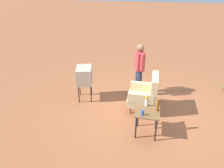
{
  "coord_description": "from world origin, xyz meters",
  "views": [
    {
      "loc": [
        5.01,
        0.13,
        3.33
      ],
      "look_at": [
        -0.08,
        -0.98,
        0.65
      ],
      "focal_mm": 33.09,
      "sensor_mm": 36.0,
      "label": 1
    }
  ],
  "objects_px": {
    "armchair": "(145,94)",
    "tv_on_stand": "(84,75)",
    "side_table": "(147,115)",
    "bottle_tall_amber": "(158,105)",
    "soda_can_blue": "(143,113)",
    "person_standing": "(139,67)",
    "flower_vase": "(147,100)"
  },
  "relations": [
    {
      "from": "armchair",
      "to": "soda_can_blue",
      "type": "relative_size",
      "value": 8.69
    },
    {
      "from": "person_standing",
      "to": "flower_vase",
      "type": "bearing_deg",
      "value": 12.29
    },
    {
      "from": "armchair",
      "to": "soda_can_blue",
      "type": "height_order",
      "value": "armchair"
    },
    {
      "from": "tv_on_stand",
      "to": "soda_can_blue",
      "type": "xyz_separation_m",
      "value": [
        1.39,
        1.83,
        -0.09
      ]
    },
    {
      "from": "flower_vase",
      "to": "tv_on_stand",
      "type": "bearing_deg",
      "value": -117.61
    },
    {
      "from": "side_table",
      "to": "tv_on_stand",
      "type": "distance_m",
      "value": 2.3
    },
    {
      "from": "side_table",
      "to": "tv_on_stand",
      "type": "relative_size",
      "value": 0.61
    },
    {
      "from": "tv_on_stand",
      "to": "flower_vase",
      "type": "distance_m",
      "value": 2.13
    },
    {
      "from": "person_standing",
      "to": "bottle_tall_amber",
      "type": "relative_size",
      "value": 5.47
    },
    {
      "from": "side_table",
      "to": "soda_can_blue",
      "type": "relative_size",
      "value": 5.14
    },
    {
      "from": "armchair",
      "to": "side_table",
      "type": "height_order",
      "value": "armchair"
    },
    {
      "from": "armchair",
      "to": "bottle_tall_amber",
      "type": "height_order",
      "value": "armchair"
    },
    {
      "from": "armchair",
      "to": "bottle_tall_amber",
      "type": "xyz_separation_m",
      "value": [
        0.92,
        0.33,
        0.28
      ]
    },
    {
      "from": "person_standing",
      "to": "bottle_tall_amber",
      "type": "bearing_deg",
      "value": 19.05
    },
    {
      "from": "armchair",
      "to": "flower_vase",
      "type": "bearing_deg",
      "value": 5.27
    },
    {
      "from": "soda_can_blue",
      "to": "flower_vase",
      "type": "relative_size",
      "value": 0.46
    },
    {
      "from": "person_standing",
      "to": "soda_can_blue",
      "type": "bearing_deg",
      "value": 8.14
    },
    {
      "from": "tv_on_stand",
      "to": "bottle_tall_amber",
      "type": "distance_m",
      "value": 2.43
    },
    {
      "from": "tv_on_stand",
      "to": "person_standing",
      "type": "height_order",
      "value": "person_standing"
    },
    {
      "from": "bottle_tall_amber",
      "to": "tv_on_stand",
      "type": "bearing_deg",
      "value": -117.92
    },
    {
      "from": "flower_vase",
      "to": "person_standing",
      "type": "bearing_deg",
      "value": -167.71
    },
    {
      "from": "armchair",
      "to": "side_table",
      "type": "bearing_deg",
      "value": 6.3
    },
    {
      "from": "bottle_tall_amber",
      "to": "soda_can_blue",
      "type": "xyz_separation_m",
      "value": [
        0.25,
        -0.32,
        -0.09
      ]
    },
    {
      "from": "armchair",
      "to": "tv_on_stand",
      "type": "bearing_deg",
      "value": -96.85
    },
    {
      "from": "side_table",
      "to": "flower_vase",
      "type": "bearing_deg",
      "value": -170.31
    },
    {
      "from": "tv_on_stand",
      "to": "side_table",
      "type": "bearing_deg",
      "value": 57.68
    },
    {
      "from": "armchair",
      "to": "soda_can_blue",
      "type": "distance_m",
      "value": 1.19
    },
    {
      "from": "armchair",
      "to": "flower_vase",
      "type": "xyz_separation_m",
      "value": [
        0.77,
        0.07,
        0.28
      ]
    },
    {
      "from": "tv_on_stand",
      "to": "bottle_tall_amber",
      "type": "relative_size",
      "value": 3.43
    },
    {
      "from": "person_standing",
      "to": "flower_vase",
      "type": "height_order",
      "value": "person_standing"
    },
    {
      "from": "side_table",
      "to": "bottle_tall_amber",
      "type": "xyz_separation_m",
      "value": [
        -0.08,
        0.22,
        0.24
      ]
    },
    {
      "from": "soda_can_blue",
      "to": "bottle_tall_amber",
      "type": "bearing_deg",
      "value": 128.53
    }
  ]
}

